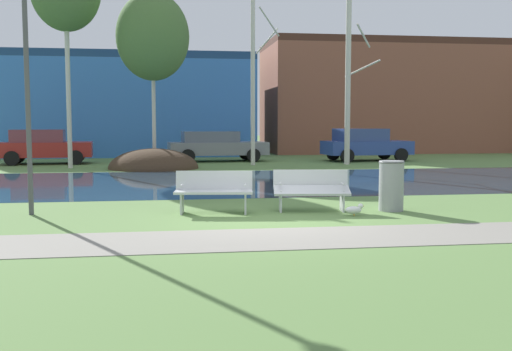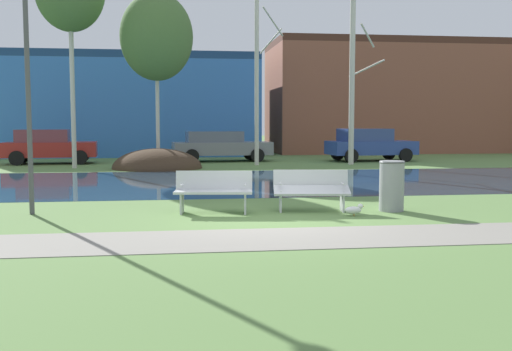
{
  "view_description": "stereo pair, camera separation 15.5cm",
  "coord_description": "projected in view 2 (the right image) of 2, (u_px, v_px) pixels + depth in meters",
  "views": [
    {
      "loc": [
        -1.97,
        -11.21,
        1.9
      ],
      "look_at": [
        -0.11,
        1.34,
        0.76
      ],
      "focal_mm": 42.15,
      "sensor_mm": 36.0,
      "label": 1
    },
    {
      "loc": [
        -1.81,
        -11.23,
        1.9
      ],
      "look_at": [
        -0.11,
        1.34,
        0.76
      ],
      "focal_mm": 42.15,
      "sensor_mm": 36.0,
      "label": 2
    }
  ],
  "objects": [
    {
      "name": "streetlamp",
      "position": [
        26.0,
        38.0,
        12.0
      ],
      "size": [
        0.32,
        0.32,
        5.32
      ],
      "color": "#4C4C51",
      "rests_on": "ground"
    },
    {
      "name": "parked_van_nearest_red",
      "position": [
        49.0,
        146.0,
        27.0
      ],
      "size": [
        4.14,
        2.22,
        1.54
      ],
      "color": "maroon",
      "rests_on": "ground"
    },
    {
      "name": "parked_sedan_second_grey",
      "position": [
        220.0,
        145.0,
        28.62
      ],
      "size": [
        4.79,
        2.24,
        1.44
      ],
      "color": "slate",
      "rests_on": "ground"
    },
    {
      "name": "river_band",
      "position": [
        233.0,
        182.0,
        18.97
      ],
      "size": [
        80.0,
        8.38,
        0.01
      ],
      "primitive_type": "cube",
      "color": "#284256",
      "rests_on": "ground"
    },
    {
      "name": "paved_path_strip",
      "position": [
        288.0,
        238.0,
        9.77
      ],
      "size": [
        60.0,
        1.82,
        0.01
      ],
      "primitive_type": "cube",
      "color": "gray",
      "rests_on": "ground"
    },
    {
      "name": "birch_left",
      "position": [
        157.0,
        37.0,
        24.36
      ],
      "size": [
        2.95,
        2.95,
        7.1
      ],
      "color": "beige",
      "rests_on": "ground"
    },
    {
      "name": "birch_center_left",
      "position": [
        257.0,
        73.0,
        25.92
      ],
      "size": [
        1.24,
        2.21,
        7.77
      ],
      "color": "beige",
      "rests_on": "ground"
    },
    {
      "name": "ground_plane",
      "position": [
        226.0,
        175.0,
        21.36
      ],
      "size": [
        120.0,
        120.0,
        0.0
      ],
      "primitive_type": "plane",
      "color": "#5B7F42"
    },
    {
      "name": "soil_mound",
      "position": [
        157.0,
        168.0,
        24.42
      ],
      "size": [
        3.63,
        3.54,
        1.63
      ],
      "primitive_type": "ellipsoid",
      "color": "#423021",
      "rests_on": "ground"
    },
    {
      "name": "trash_bin",
      "position": [
        392.0,
        185.0,
        12.74
      ],
      "size": [
        0.55,
        0.55,
        1.07
      ],
      "color": "gray",
      "rests_on": "ground"
    },
    {
      "name": "parked_hatch_third_blue",
      "position": [
        369.0,
        144.0,
        28.91
      ],
      "size": [
        4.27,
        2.32,
        1.56
      ],
      "color": "#2D4793",
      "rests_on": "ground"
    },
    {
      "name": "bench_left",
      "position": [
        214.0,
        191.0,
        12.43
      ],
      "size": [
        1.66,
        0.77,
        0.87
      ],
      "color": "silver",
      "rests_on": "ground"
    },
    {
      "name": "bench_right",
      "position": [
        311.0,
        189.0,
        12.71
      ],
      "size": [
        1.66,
        0.76,
        0.87
      ],
      "color": "silver",
      "rests_on": "ground"
    },
    {
      "name": "seagull",
      "position": [
        354.0,
        210.0,
        12.07
      ],
      "size": [
        0.41,
        0.15,
        0.25
      ],
      "color": "white",
      "rests_on": "ground"
    },
    {
      "name": "building_blue_store",
      "position": [
        126.0,
        106.0,
        35.47
      ],
      "size": [
        15.01,
        8.8,
        5.61
      ],
      "color": "#3870C6",
      "rests_on": "ground"
    },
    {
      "name": "birch_center",
      "position": [
        353.0,
        78.0,
        26.33
      ],
      "size": [
        1.54,
        2.37,
        7.48
      ],
      "color": "beige",
      "rests_on": "ground"
    },
    {
      "name": "building_brick_low",
      "position": [
        395.0,
        98.0,
        38.04
      ],
      "size": [
        15.75,
        6.71,
        6.83
      ],
      "color": "brown",
      "rests_on": "ground"
    }
  ]
}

